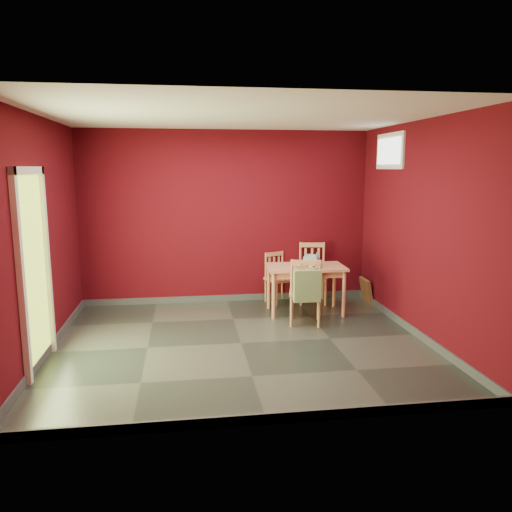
{
  "coord_description": "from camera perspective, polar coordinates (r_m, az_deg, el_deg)",
  "views": [
    {
      "loc": [
        -0.65,
        -5.8,
        2.11
      ],
      "look_at": [
        0.25,
        0.45,
        1.0
      ],
      "focal_mm": 35.0,
      "sensor_mm": 36.0,
      "label": 1
    }
  ],
  "objects": [
    {
      "name": "tote_bag",
      "position": [
        6.58,
        5.85,
        -3.39
      ],
      "size": [
        0.36,
        0.2,
        0.49
      ],
      "color": "#748F5B",
      "rests_on": "chair_near"
    },
    {
      "name": "cat",
      "position": [
        7.33,
        6.31,
        -0.18
      ],
      "size": [
        0.33,
        0.51,
        0.24
      ],
      "primitive_type": null,
      "rotation": [
        0.0,
        0.0,
        -0.19
      ],
      "color": "slate",
      "rests_on": "table_runner"
    },
    {
      "name": "table_runner",
      "position": [
        7.23,
        5.89,
        -1.67
      ],
      "size": [
        0.34,
        0.66,
        0.33
      ],
      "color": "#9A5A27",
      "rests_on": "dining_table"
    },
    {
      "name": "picture_frame",
      "position": [
        8.15,
        12.48,
        -3.87
      ],
      "size": [
        0.13,
        0.39,
        0.39
      ],
      "color": "brown",
      "rests_on": "ground"
    },
    {
      "name": "chair_far_left",
      "position": [
        7.93,
        2.56,
        -2.43
      ],
      "size": [
        0.49,
        0.49,
        0.8
      ],
      "color": "tan",
      "rests_on": "ground"
    },
    {
      "name": "window",
      "position": [
        7.38,
        15.03,
        11.51
      ],
      "size": [
        0.05,
        0.9,
        0.5
      ],
      "color": "white",
      "rests_on": "room_shell"
    },
    {
      "name": "room_shell",
      "position": [
        6.19,
        -1.72,
        -9.48
      ],
      "size": [
        4.5,
        4.5,
        4.5
      ],
      "color": "#4B070F",
      "rests_on": "ground"
    },
    {
      "name": "ground",
      "position": [
        6.2,
        -1.72,
        -9.92
      ],
      "size": [
        4.5,
        4.5,
        0.0
      ],
      "primitive_type": "plane",
      "color": "#2D342D",
      "rests_on": "ground"
    },
    {
      "name": "chair_far_right",
      "position": [
        7.99,
        6.47,
        -1.85
      ],
      "size": [
        0.51,
        0.51,
        0.94
      ],
      "color": "tan",
      "rests_on": "ground"
    },
    {
      "name": "doorway",
      "position": [
        5.71,
        -24.11,
        -0.85
      ],
      "size": [
        0.06,
        1.01,
        2.13
      ],
      "color": "#B7D838",
      "rests_on": "ground"
    },
    {
      "name": "outlet_plate",
      "position": [
        8.3,
        7.74,
        -2.7
      ],
      "size": [
        0.08,
        0.02,
        0.12
      ],
      "primitive_type": "cube",
      "color": "silver",
      "rests_on": "room_shell"
    },
    {
      "name": "dining_table",
      "position": [
        7.34,
        5.68,
        -1.79
      ],
      "size": [
        1.16,
        0.71,
        0.71
      ],
      "color": "tan",
      "rests_on": "ground"
    },
    {
      "name": "chair_near",
      "position": [
        6.82,
        5.67,
        -3.96
      ],
      "size": [
        0.52,
        0.52,
        0.92
      ],
      "color": "tan",
      "rests_on": "ground"
    }
  ]
}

